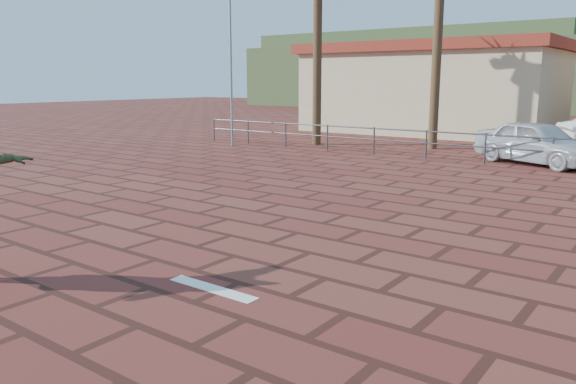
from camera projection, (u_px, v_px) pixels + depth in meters
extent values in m
plane|color=brown|center=(234.00, 256.00, 8.63)|extent=(120.00, 120.00, 0.00)
cube|color=white|center=(213.00, 289.00, 7.28)|extent=(1.40, 0.22, 0.01)
cylinder|color=#47494F|center=(214.00, 130.00, 25.00)|extent=(0.06, 0.06, 1.00)
cylinder|color=#47494F|center=(248.00, 132.00, 23.83)|extent=(0.06, 0.06, 1.00)
cylinder|color=#47494F|center=(286.00, 135.00, 22.66)|extent=(0.06, 0.06, 1.00)
cylinder|color=#47494F|center=(327.00, 138.00, 21.49)|extent=(0.06, 0.06, 1.00)
cylinder|color=#47494F|center=(374.00, 141.00, 20.32)|extent=(0.06, 0.06, 1.00)
cylinder|color=#47494F|center=(426.00, 145.00, 19.15)|extent=(0.06, 0.06, 1.00)
cylinder|color=#47494F|center=(485.00, 149.00, 17.98)|extent=(0.06, 0.06, 1.00)
cylinder|color=#47494F|center=(552.00, 154.00, 16.81)|extent=(0.06, 0.06, 1.00)
cylinder|color=#47494F|center=(486.00, 135.00, 17.90)|extent=(24.00, 0.05, 0.05)
cylinder|color=#47494F|center=(485.00, 147.00, 17.97)|extent=(24.00, 0.05, 0.05)
cylinder|color=gray|center=(231.00, 46.00, 22.36)|extent=(0.10, 0.10, 8.00)
cylinder|color=brown|center=(317.00, 59.00, 22.96)|extent=(0.36, 0.36, 7.00)
cylinder|color=brown|center=(437.00, 42.00, 21.40)|extent=(0.36, 0.36, 8.20)
cube|color=beige|center=(432.00, 93.00, 29.07)|extent=(12.00, 7.00, 4.00)
cube|color=maroon|center=(434.00, 48.00, 28.63)|extent=(12.60, 7.60, 0.50)
cube|color=#384C28|center=(417.00, 68.00, 64.80)|extent=(35.00, 14.00, 8.00)
imported|color=silver|center=(537.00, 142.00, 17.95)|extent=(4.44, 3.23, 1.41)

